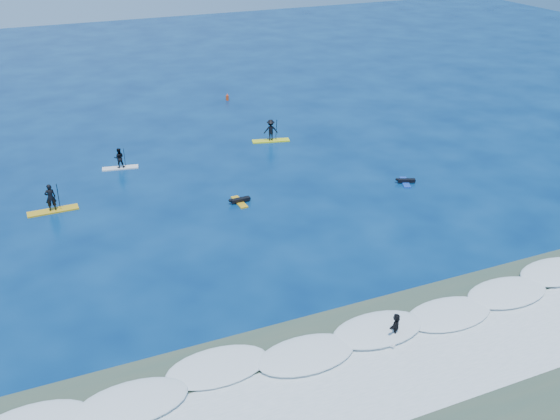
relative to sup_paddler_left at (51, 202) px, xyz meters
name	(u,v)px	position (x,y,z in m)	size (l,w,h in m)	color
ground	(278,242)	(12.34, -9.83, -0.73)	(160.00, 160.00, 0.00)	#041D4A
shallow_water	(405,391)	(12.34, -23.83, -0.72)	(90.00, 13.00, 0.01)	#394E3E
breaking_wave	(359,337)	(12.34, -19.83, -0.73)	(40.00, 6.00, 0.30)	white
whitewater	(392,376)	(12.34, -22.83, -0.73)	(34.00, 5.00, 0.02)	silver
sup_paddler_left	(51,202)	(0.00, 0.00, 0.00)	(3.32, 0.87, 2.32)	gold
sup_paddler_center	(119,160)	(5.53, 5.64, -0.01)	(2.83, 1.16, 1.93)	silver
sup_paddler_right	(271,132)	(18.63, 6.55, 0.15)	(3.32, 1.54, 2.26)	yellow
prone_paddler_near	(239,201)	(12.03, -3.72, -0.59)	(1.57, 2.00, 0.41)	gold
prone_paddler_far	(405,181)	(24.46, -5.45, -0.59)	(1.45, 1.92, 0.39)	#1842B7
wave_surfer	(396,326)	(13.86, -20.60, 0.01)	(1.63, 1.49, 1.26)	white
marker_buoy	(227,97)	(19.06, 19.40, -0.40)	(0.32, 0.32, 0.76)	red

